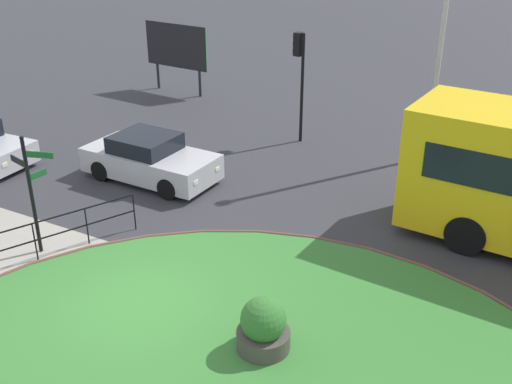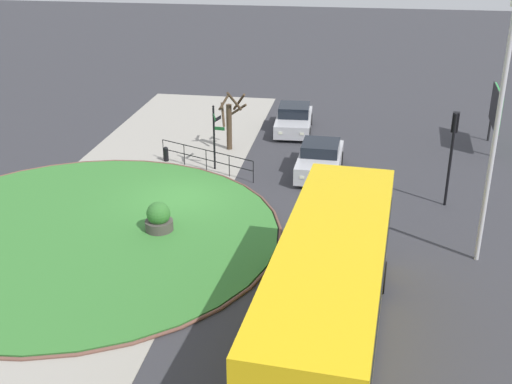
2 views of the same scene
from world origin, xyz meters
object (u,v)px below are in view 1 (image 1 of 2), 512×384
object	(u,v)px
billboard_left	(177,47)
planter_near_signpost	(263,329)
signpost_directional	(32,187)
traffic_light_near	(299,63)
car_far_lane	(150,159)
lamppost_tall	(444,18)

from	to	relation	value
billboard_left	planter_near_signpost	xyz separation A→B (m)	(11.55, -13.61, -1.48)
signpost_directional	traffic_light_near	xyz separation A→B (m)	(2.22, 9.99, 1.04)
car_far_lane	lamppost_tall	distance (m)	9.92
signpost_directional	billboard_left	xyz separation A→B (m)	(-5.03, 12.94, 0.27)
car_far_lane	traffic_light_near	bearing A→B (deg)	66.12
car_far_lane	planter_near_signpost	size ratio (longest dim) A/B	3.52
lamppost_tall	planter_near_signpost	xyz separation A→B (m)	(-0.21, -11.23, -4.04)
traffic_light_near	planter_near_signpost	size ratio (longest dim) A/B	3.18
planter_near_signpost	traffic_light_near	bearing A→B (deg)	111.99
traffic_light_near	planter_near_signpost	distance (m)	11.72
signpost_directional	billboard_left	bearing A→B (deg)	111.24
car_far_lane	traffic_light_near	size ratio (longest dim) A/B	1.11
traffic_light_near	lamppost_tall	size ratio (longest dim) A/B	0.45
signpost_directional	planter_near_signpost	xyz separation A→B (m)	(6.52, -0.67, -1.21)
traffic_light_near	billboard_left	distance (m)	7.86
car_far_lane	planter_near_signpost	world-z (taller)	car_far_lane
signpost_directional	planter_near_signpost	size ratio (longest dim) A/B	2.53
signpost_directional	traffic_light_near	size ratio (longest dim) A/B	0.79
signpost_directional	lamppost_tall	xyz separation A→B (m)	(6.73, 10.55, 2.82)
signpost_directional	planter_near_signpost	bearing A→B (deg)	-5.90
car_far_lane	lamppost_tall	size ratio (longest dim) A/B	0.49
planter_near_signpost	lamppost_tall	bearing A→B (deg)	88.95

